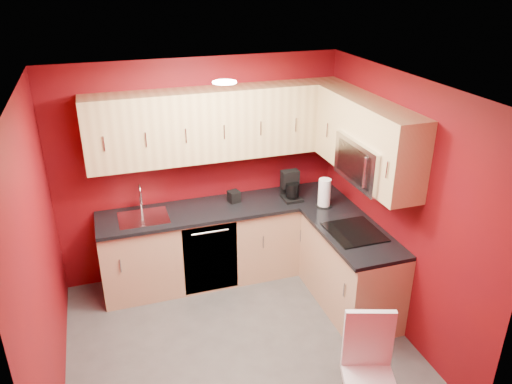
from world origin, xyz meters
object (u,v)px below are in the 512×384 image
microwave (372,161)px  paper_towel (324,193)px  napkin_holder (234,196)px  dining_chair (370,377)px  coffee_maker (292,186)px  sink (143,214)px

microwave → paper_towel: 0.89m
microwave → paper_towel: (-0.15, 0.65, -0.59)m
napkin_holder → dining_chair: size_ratio=0.13×
paper_towel → coffee_maker: bearing=136.4°
sink → paper_towel: size_ratio=1.62×
microwave → dining_chair: 1.95m
sink → microwave: bearing=-25.6°
microwave → dining_chair: (-0.69, -1.40, -1.17)m
sink → coffee_maker: bearing=-3.0°
paper_towel → dining_chair: paper_towel is taller
dining_chair → coffee_maker: bearing=102.0°
sink → dining_chair: sink is taller
microwave → paper_towel: microwave is taller
paper_towel → dining_chair: 2.20m
napkin_holder → paper_towel: 1.02m
sink → coffee_maker: size_ratio=1.57×
sink → dining_chair: size_ratio=0.54×
microwave → dining_chair: bearing=-116.4°
microwave → napkin_holder: bearing=135.0°
coffee_maker → dining_chair: bearing=-97.1°
coffee_maker → sink: bearing=176.5°
sink → paper_towel: sink is taller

